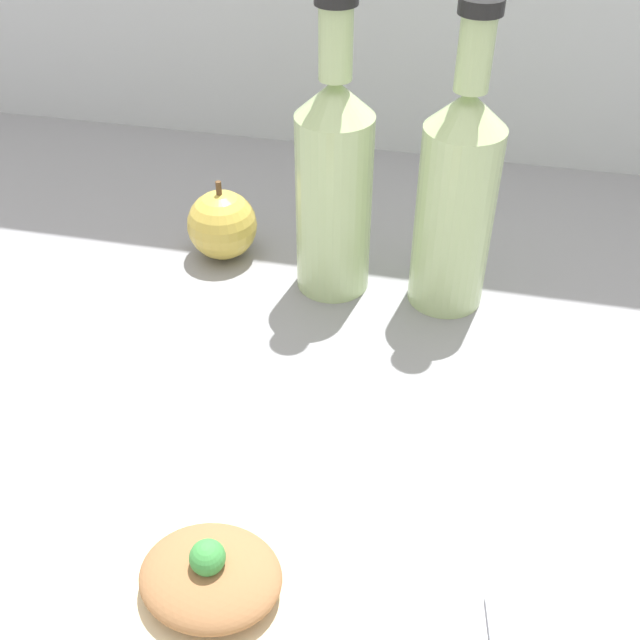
{
  "coord_description": "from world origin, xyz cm",
  "views": [
    {
      "loc": [
        12.14,
        -38.84,
        44.28
      ],
      "look_at": [
        2.77,
        3.07,
        9.85
      ],
      "focal_mm": 42.0,
      "sensor_mm": 36.0,
      "label": 1
    }
  ],
  "objects_px": {
    "plated_food": "(208,582)",
    "cider_bottle_left": "(337,183)",
    "apple": "(222,225)",
    "cider_bottle_right": "(457,196)",
    "plate": "(211,598)"
  },
  "relations": [
    {
      "from": "plated_food",
      "to": "cider_bottle_left",
      "type": "height_order",
      "value": "cider_bottle_left"
    },
    {
      "from": "apple",
      "to": "cider_bottle_right",
      "type": "bearing_deg",
      "value": -6.14
    },
    {
      "from": "plated_food",
      "to": "cider_bottle_left",
      "type": "xyz_separation_m",
      "value": [
        0.01,
        0.36,
        0.08
      ]
    },
    {
      "from": "cider_bottle_left",
      "to": "apple",
      "type": "distance_m",
      "value": 0.15
    },
    {
      "from": "cider_bottle_left",
      "to": "apple",
      "type": "xyz_separation_m",
      "value": [
        -0.13,
        0.03,
        -0.08
      ]
    },
    {
      "from": "cider_bottle_left",
      "to": "apple",
      "type": "bearing_deg",
      "value": 168.67
    },
    {
      "from": "cider_bottle_left",
      "to": "cider_bottle_right",
      "type": "height_order",
      "value": "same"
    },
    {
      "from": "plated_food",
      "to": "cider_bottle_right",
      "type": "relative_size",
      "value": 0.7
    },
    {
      "from": "cider_bottle_right",
      "to": "cider_bottle_left",
      "type": "bearing_deg",
      "value": 180.0
    },
    {
      "from": "cider_bottle_left",
      "to": "apple",
      "type": "height_order",
      "value": "cider_bottle_left"
    },
    {
      "from": "plate",
      "to": "plated_food",
      "type": "height_order",
      "value": "plated_food"
    },
    {
      "from": "plate",
      "to": "plated_food",
      "type": "xyz_separation_m",
      "value": [
        0.0,
        0.0,
        0.02
      ]
    },
    {
      "from": "cider_bottle_right",
      "to": "apple",
      "type": "bearing_deg",
      "value": 173.86
    },
    {
      "from": "plated_food",
      "to": "apple",
      "type": "distance_m",
      "value": 0.41
    },
    {
      "from": "plate",
      "to": "cider_bottle_left",
      "type": "xyz_separation_m",
      "value": [
        0.01,
        0.36,
        0.1
      ]
    }
  ]
}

